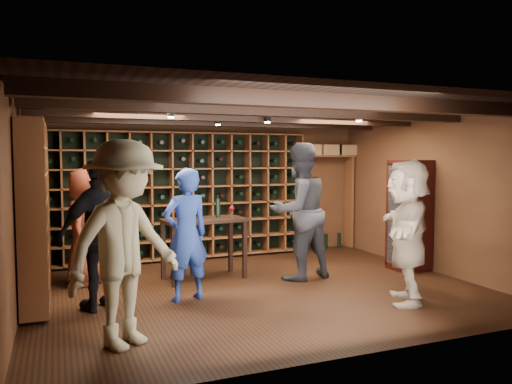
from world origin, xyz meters
name	(u,v)px	position (x,y,z in m)	size (l,w,h in m)	color
ground	(259,289)	(0.00, 0.00, 0.00)	(6.00, 6.00, 0.00)	black
room_shell	(257,114)	(0.00, 0.05, 2.42)	(6.00, 6.00, 6.00)	#58321E
wine_rack_back	(181,195)	(-0.52, 2.33, 1.15)	(4.65, 0.30, 2.20)	brown
wine_rack_left	(36,209)	(-2.83, 0.82, 1.15)	(0.30, 2.65, 2.20)	brown
crate_shelf	(327,170)	(2.41, 2.32, 1.57)	(1.20, 0.32, 2.07)	brown
display_cabinet	(409,217)	(2.71, 0.20, 0.86)	(0.55, 0.50, 1.75)	black
man_blue_shirt	(186,235)	(-1.06, -0.15, 0.84)	(0.62, 0.40, 1.69)	navy
man_grey_suit	(299,211)	(0.79, 0.32, 1.02)	(0.99, 0.77, 2.04)	#222127
guest_red_floral	(85,227)	(-2.21, 1.16, 0.83)	(0.81, 0.53, 1.67)	maroon
guest_woman_black	(102,234)	(-2.08, -0.15, 0.91)	(1.07, 0.45, 1.83)	black
guest_khaki	(125,244)	(-1.98, -1.46, 1.00)	(1.29, 0.74, 1.99)	gray
guest_beige	(407,231)	(1.49, -1.27, 0.90)	(1.67, 0.53, 1.80)	tan
tasting_table	(204,226)	(-0.54, 0.84, 0.80)	(1.27, 0.73, 1.19)	black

